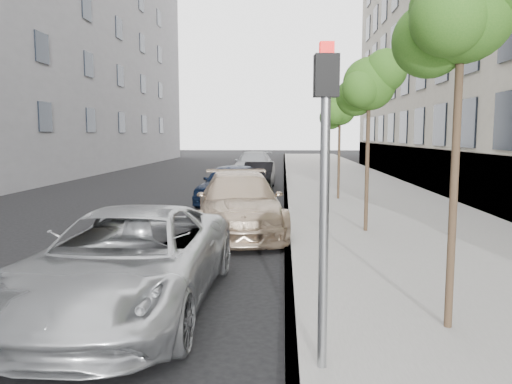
# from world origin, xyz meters

# --- Properties ---
(sidewalk) EXTENTS (6.40, 72.00, 0.14)m
(sidewalk) POSITION_xyz_m (4.30, 24.00, 0.07)
(sidewalk) COLOR gray
(sidewalk) RESTS_ON ground
(curb) EXTENTS (0.15, 72.00, 0.14)m
(curb) POSITION_xyz_m (1.18, 24.00, 0.07)
(curb) COLOR #9E9B93
(curb) RESTS_ON ground
(tree_near) EXTENTS (1.62, 1.42, 4.74)m
(tree_near) POSITION_xyz_m (3.23, 1.50, 4.07)
(tree_near) COLOR #38281C
(tree_near) RESTS_ON sidewalk
(tree_mid) EXTENTS (1.67, 1.47, 4.55)m
(tree_mid) POSITION_xyz_m (3.23, 8.00, 3.86)
(tree_mid) COLOR #38281C
(tree_mid) RESTS_ON sidewalk
(tree_far) EXTENTS (1.59, 1.39, 4.20)m
(tree_far) POSITION_xyz_m (3.23, 14.50, 3.55)
(tree_far) COLOR #38281C
(tree_far) RESTS_ON sidewalk
(signal_pole) EXTENTS (0.25, 0.20, 3.38)m
(signal_pole) POSITION_xyz_m (1.49, 0.29, 2.24)
(signal_pole) COLOR #939699
(signal_pole) RESTS_ON sidewalk
(minivan) EXTENTS (2.57, 5.41, 1.49)m
(minivan) POSITION_xyz_m (-1.22, 2.31, 0.74)
(minivan) COLOR #B2B5B7
(minivan) RESTS_ON ground
(suv) EXTENTS (2.89, 5.67, 1.58)m
(suv) POSITION_xyz_m (-0.10, 8.31, 0.79)
(suv) COLOR tan
(suv) RESTS_ON ground
(sedan_blue) EXTENTS (2.54, 4.71, 1.52)m
(sedan_blue) POSITION_xyz_m (-0.92, 13.86, 0.76)
(sedan_blue) COLOR #0F1A32
(sedan_blue) RESTS_ON ground
(sedan_black) EXTENTS (1.49, 3.97, 1.29)m
(sedan_black) POSITION_xyz_m (-0.10, 19.06, 0.65)
(sedan_black) COLOR black
(sedan_black) RESTS_ON ground
(sedan_rear) EXTENTS (2.44, 5.50, 1.57)m
(sedan_rear) POSITION_xyz_m (-0.73, 25.41, 0.78)
(sedan_rear) COLOR gray
(sedan_rear) RESTS_ON ground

